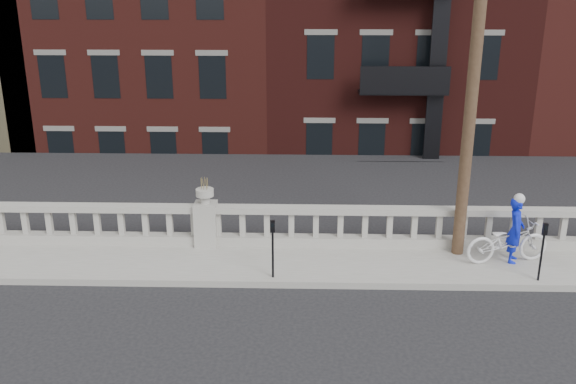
{
  "coord_description": "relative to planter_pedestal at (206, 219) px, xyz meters",
  "views": [
    {
      "loc": [
        2.44,
        -10.86,
        6.64
      ],
      "look_at": [
        2.07,
        3.2,
        1.82
      ],
      "focal_mm": 40.0,
      "sensor_mm": 36.0,
      "label": 1
    }
  ],
  "objects": [
    {
      "name": "parking_meter_d",
      "position": [
        7.67,
        -1.8,
        0.17
      ],
      "size": [
        0.1,
        0.09,
        1.36
      ],
      "color": "black",
      "rests_on": "sidewalk"
    },
    {
      "name": "sidewalk",
      "position": [
        0.0,
        -0.95,
        -0.76
      ],
      "size": [
        32.0,
        2.2,
        0.15
      ],
      "primitive_type": "cube",
      "color": "gray",
      "rests_on": "ground"
    },
    {
      "name": "parking_meter_c",
      "position": [
        1.76,
        -1.8,
        0.17
      ],
      "size": [
        0.1,
        0.09,
        1.36
      ],
      "color": "black",
      "rests_on": "sidewalk"
    },
    {
      "name": "balustrade",
      "position": [
        0.0,
        0.0,
        -0.19
      ],
      "size": [
        28.0,
        0.34,
        1.03
      ],
      "color": "gray",
      "rests_on": "sidewalk"
    },
    {
      "name": "utility_pole",
      "position": [
        6.2,
        -0.35,
        4.41
      ],
      "size": [
        1.6,
        0.28,
        10.0
      ],
      "color": "#422D1E",
      "rests_on": "sidewalk"
    },
    {
      "name": "planter_pedestal",
      "position": [
        0.0,
        0.0,
        0.0
      ],
      "size": [
        0.55,
        0.55,
        1.76
      ],
      "color": "gray",
      "rests_on": "sidewalk"
    },
    {
      "name": "lower_level",
      "position": [
        0.56,
        19.09,
        1.8
      ],
      "size": [
        80.0,
        44.0,
        20.8
      ],
      "color": "#605E59",
      "rests_on": "ground"
    },
    {
      "name": "ground",
      "position": [
        0.0,
        -3.95,
        -0.83
      ],
      "size": [
        120.0,
        120.0,
        0.0
      ],
      "primitive_type": "plane",
      "color": "black",
      "rests_on": "ground"
    },
    {
      "name": "cyclist",
      "position": [
        7.39,
        -0.79,
        0.11
      ],
      "size": [
        0.54,
        0.67,
        1.58
      ],
      "primitive_type": "imported",
      "rotation": [
        0.0,
        0.0,
        1.26
      ],
      "color": "#0D1DC9",
      "rests_on": "sidewalk"
    },
    {
      "name": "bicycle",
      "position": [
        7.22,
        -0.83,
        -0.16
      ],
      "size": [
        2.09,
        1.06,
        1.05
      ],
      "primitive_type": "imported",
      "rotation": [
        0.0,
        0.0,
        1.76
      ],
      "color": "silver",
      "rests_on": "sidewalk"
    }
  ]
}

